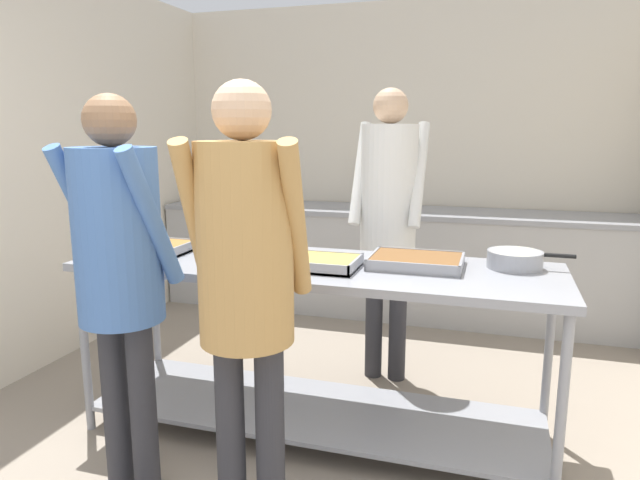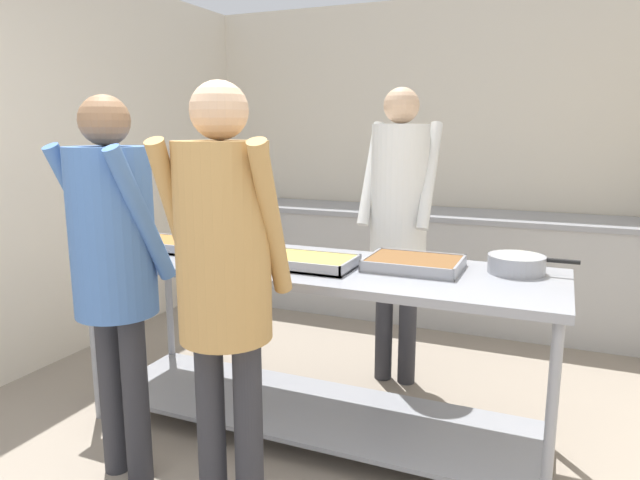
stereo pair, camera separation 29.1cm
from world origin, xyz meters
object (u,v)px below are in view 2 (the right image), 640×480
at_px(guest_serving_left, 114,251).
at_px(water_bottle, 393,196).
at_px(guest_serving_right, 224,264).
at_px(broccoli_bowl, 222,243).
at_px(serving_tray_greens, 308,262).
at_px(cook_behind_counter, 399,204).
at_px(serving_tray_vegetables, 160,244).
at_px(plate_stack, 262,246).
at_px(sauce_pan, 517,263).
at_px(serving_tray_roast, 414,264).

distance_m(guest_serving_left, water_bottle, 2.85).
height_order(guest_serving_left, guest_serving_right, guest_serving_right).
bearing_deg(broccoli_bowl, serving_tray_greens, -17.81).
height_order(broccoli_bowl, serving_tray_greens, broccoli_bowl).
distance_m(guest_serving_right, water_bottle, 2.93).
xyz_separation_m(broccoli_bowl, cook_behind_counter, (0.82, 0.67, 0.18)).
height_order(serving_tray_vegetables, guest_serving_right, guest_serving_right).
xyz_separation_m(guest_serving_right, cook_behind_counter, (0.23, 1.57, 0.05)).
xyz_separation_m(serving_tray_vegetables, broccoli_bowl, (0.34, 0.11, 0.01)).
bearing_deg(plate_stack, water_bottle, 85.39).
distance_m(plate_stack, guest_serving_left, 0.87).
xyz_separation_m(plate_stack, sauce_pan, (1.31, 0.05, 0.02)).
distance_m(serving_tray_greens, serving_tray_roast, 0.51).
xyz_separation_m(broccoli_bowl, water_bottle, (0.40, 2.02, 0.07)).
bearing_deg(serving_tray_roast, guest_serving_left, -145.74).
distance_m(serving_tray_roast, sauce_pan, 0.47).
relative_size(serving_tray_roast, sauce_pan, 1.11).
relative_size(plate_stack, guest_serving_right, 0.13).
distance_m(serving_tray_vegetables, guest_serving_left, 0.76).
bearing_deg(water_bottle, guest_serving_right, -86.31).
distance_m(serving_tray_vegetables, sauce_pan, 1.90).
distance_m(broccoli_bowl, guest_serving_right, 1.08).
bearing_deg(sauce_pan, broccoli_bowl, -177.05).
bearing_deg(sauce_pan, guest_serving_left, -151.03).
distance_m(serving_tray_vegetables, cook_behind_counter, 1.41).
xyz_separation_m(sauce_pan, guest_serving_right, (-0.96, -0.98, 0.12)).
xyz_separation_m(serving_tray_greens, guest_serving_right, (-0.02, -0.70, 0.14)).
bearing_deg(serving_tray_roast, sauce_pan, 13.50).
distance_m(serving_tray_vegetables, plate_stack, 0.59).
xyz_separation_m(cook_behind_counter, water_bottle, (-0.42, 1.35, -0.12)).
bearing_deg(guest_serving_right, guest_serving_left, 170.69).
height_order(serving_tray_greens, water_bottle, water_bottle).
distance_m(broccoli_bowl, sauce_pan, 1.55).
xyz_separation_m(broccoli_bowl, plate_stack, (0.24, 0.03, -0.00)).
bearing_deg(plate_stack, guest_serving_right, -69.28).
height_order(serving_tray_greens, serving_tray_roast, same).
relative_size(plate_stack, serving_tray_greens, 0.51).
bearing_deg(serving_tray_roast, water_bottle, 108.64).
distance_m(serving_tray_vegetables, serving_tray_greens, 0.96).
height_order(plate_stack, guest_serving_left, guest_serving_left).
distance_m(serving_tray_greens, guest_serving_right, 0.72).
height_order(plate_stack, serving_tray_greens, plate_stack).
height_order(serving_tray_vegetables, serving_tray_greens, same).
bearing_deg(water_bottle, guest_serving_left, -98.72).
distance_m(sauce_pan, water_bottle, 2.26).
bearing_deg(serving_tray_greens, guest_serving_right, -91.91).
relative_size(broccoli_bowl, plate_stack, 0.79).
relative_size(broccoli_bowl, sauce_pan, 0.45).
distance_m(serving_tray_roast, guest_serving_right, 1.01).
bearing_deg(guest_serving_left, serving_tray_roast, 34.26).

